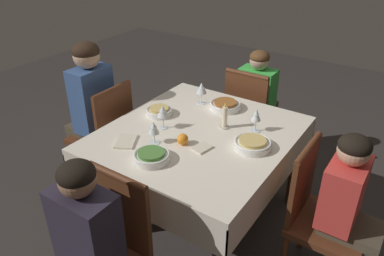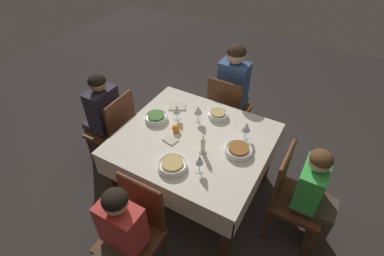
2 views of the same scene
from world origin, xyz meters
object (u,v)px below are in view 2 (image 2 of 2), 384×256
object	(u,v)px
chair_east	(115,128)
person_adult_denim	(234,88)
candle_centerpiece	(203,146)
person_child_red	(119,242)
person_child_dark	(101,116)
napkin_spare_side	(177,106)
chair_north	(135,229)
napkin_red_folded	(170,140)
dining_table	(194,145)
chair_west	(292,194)
bowl_east	(156,117)
bowl_west	(239,150)
chair_south	(227,109)
wine_glass_north	(200,160)
wine_glass_west	(246,127)
wine_glass_south	(198,110)
bowl_north	(172,165)
orange_fruit	(176,128)
wine_glass_east	(177,110)
person_child_green	(315,197)
bowl_south	(218,114)

from	to	relation	value
chair_east	person_adult_denim	size ratio (longest dim) A/B	0.75
candle_centerpiece	person_child_red	bearing A→B (deg)	79.09
person_child_dark	napkin_spare_side	world-z (taller)	person_child_dark
person_child_dark	person_adult_denim	bearing A→B (deg)	135.25
chair_north	napkin_spare_side	bearing A→B (deg)	106.23
napkin_red_folded	chair_east	bearing A→B (deg)	-6.82
dining_table	chair_west	size ratio (longest dim) A/B	1.41
bowl_east	bowl_west	bearing A→B (deg)	178.64
person_adult_denim	chair_south	bearing A→B (deg)	90.00
bowl_east	wine_glass_north	bearing A→B (deg)	151.64
chair_north	person_adult_denim	size ratio (longest dim) A/B	0.75
chair_south	wine_glass_west	xyz separation A→B (m)	(-0.42, 0.60, 0.36)
napkin_red_folded	wine_glass_west	bearing A→B (deg)	-147.20
person_adult_denim	wine_glass_south	distance (m)	0.77
wine_glass_north	napkin_red_folded	size ratio (longest dim) A/B	1.26
person_child_red	bowl_north	distance (m)	0.65
chair_west	wine_glass_west	size ratio (longest dim) A/B	5.40
napkin_red_folded	person_adult_denim	bearing A→B (deg)	-95.84
person_child_red	bowl_east	size ratio (longest dim) A/B	4.84
orange_fruit	napkin_red_folded	world-z (taller)	orange_fruit
wine_glass_east	wine_glass_west	size ratio (longest dim) A/B	0.89
chair_north	person_child_green	distance (m)	1.37
chair_east	wine_glass_north	xyz separation A→B (m)	(-1.09, 0.26, 0.35)
dining_table	chair_south	xyz separation A→B (m)	(0.04, -0.82, -0.16)
chair_north	bowl_west	xyz separation A→B (m)	(-0.42, -0.85, 0.27)
chair_south	napkin_red_folded	size ratio (longest dim) A/B	6.96
wine_glass_east	wine_glass_north	size ratio (longest dim) A/B	0.91
chair_north	bowl_north	distance (m)	0.53
person_child_green	person_adult_denim	bearing A→B (deg)	49.67
bowl_east	bowl_south	bearing A→B (deg)	-146.19
bowl_south	bowl_east	distance (m)	0.56
dining_table	napkin_red_folded	size ratio (longest dim) A/B	9.80
bowl_north	wine_glass_west	size ratio (longest dim) A/B	1.37
wine_glass_west	chair_north	bearing A→B (deg)	69.00
chair_south	person_child_green	distance (m)	1.33
bowl_south	chair_east	bearing A→B (deg)	22.98
chair_south	candle_centerpiece	size ratio (longest dim) A/B	5.08
person_child_red	wine_glass_south	size ratio (longest dim) A/B	6.32
candle_centerpiece	bowl_west	bearing A→B (deg)	-152.01
chair_north	person_child_dark	bearing A→B (deg)	142.31
wine_glass_north	napkin_spare_side	world-z (taller)	wine_glass_north
chair_south	person_adult_denim	size ratio (longest dim) A/B	0.75
chair_south	bowl_south	xyz separation A→B (m)	(-0.10, 0.46, 0.27)
person_child_dark	napkin_spare_side	bearing A→B (deg)	116.19
chair_north	person_adult_denim	xyz separation A→B (m)	(0.02, -1.78, 0.18)
person_adult_denim	person_child_dark	distance (m)	1.41
chair_west	chair_south	bearing A→B (deg)	50.06
bowl_north	wine_glass_south	bearing A→B (deg)	-80.13
chair_east	wine_glass_north	size ratio (longest dim) A/B	5.51
person_child_dark	bowl_south	distance (m)	1.17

